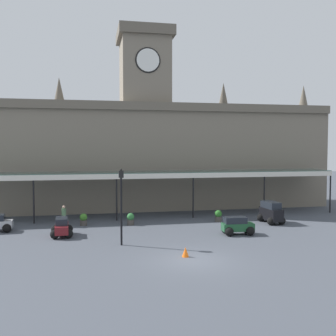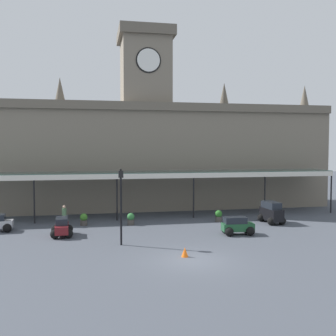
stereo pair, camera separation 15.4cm
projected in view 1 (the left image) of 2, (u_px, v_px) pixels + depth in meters
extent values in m
plane|color=#444952|center=(193.00, 260.00, 21.47)|extent=(140.00, 140.00, 0.00)
cube|color=slate|center=(145.00, 157.00, 40.29)|extent=(37.83, 6.52, 10.55)
cube|color=#685F52|center=(150.00, 106.00, 36.69)|extent=(37.83, 0.30, 0.80)
cube|color=slate|center=(145.00, 73.00, 39.83)|extent=(4.80, 4.80, 6.61)
cube|color=#61594D|center=(144.00, 36.00, 39.62)|extent=(5.50, 5.50, 1.00)
cylinder|color=white|center=(148.00, 60.00, 37.38)|extent=(2.20, 0.12, 2.20)
cylinder|color=black|center=(148.00, 60.00, 37.42)|extent=(2.46, 0.06, 2.46)
cone|color=#5B5448|center=(59.00, 91.00, 38.29)|extent=(1.10, 1.10, 2.60)
cone|color=#5B5448|center=(223.00, 95.00, 41.58)|extent=(1.10, 1.10, 2.60)
cone|color=#5B5448|center=(303.00, 97.00, 43.40)|extent=(1.10, 1.10, 2.60)
cube|color=#38564C|center=(153.00, 172.00, 35.01)|extent=(33.75, 3.20, 0.16)
cube|color=silver|center=(156.00, 176.00, 33.46)|extent=(33.75, 0.12, 0.44)
cylinder|color=black|center=(34.00, 200.00, 31.75)|extent=(0.14, 0.14, 3.89)
cylinder|color=black|center=(117.00, 198.00, 33.05)|extent=(0.14, 0.14, 3.89)
cylinder|color=black|center=(193.00, 196.00, 34.35)|extent=(0.14, 0.14, 3.89)
cylinder|color=black|center=(264.00, 194.00, 35.66)|extent=(0.14, 0.14, 3.89)
cylinder|color=black|center=(330.00, 192.00, 36.96)|extent=(0.14, 0.14, 3.89)
cube|color=black|center=(271.00, 214.00, 31.99)|extent=(1.10, 2.46, 0.95)
cube|color=#1E232B|center=(271.00, 205.00, 31.99)|extent=(1.02, 1.95, 0.55)
sphere|color=black|center=(282.00, 221.00, 31.31)|extent=(0.64, 0.64, 0.64)
sphere|color=black|center=(271.00, 221.00, 31.07)|extent=(0.64, 0.64, 0.64)
sphere|color=black|center=(271.00, 217.00, 32.95)|extent=(0.64, 0.64, 0.64)
sphere|color=black|center=(261.00, 218.00, 32.71)|extent=(0.64, 0.64, 0.64)
sphere|color=black|center=(8.00, 226.00, 29.29)|extent=(0.64, 0.64, 0.64)
sphere|color=black|center=(7.00, 228.00, 28.42)|extent=(0.64, 0.64, 0.64)
cube|color=#1E512D|center=(238.00, 227.00, 27.79)|extent=(2.29, 1.02, 0.55)
cube|color=#1E232B|center=(235.00, 220.00, 27.73)|extent=(1.59, 0.91, 0.45)
sphere|color=black|center=(246.00, 228.00, 28.35)|extent=(0.64, 0.64, 0.64)
sphere|color=black|center=(250.00, 231.00, 27.46)|extent=(0.64, 0.64, 0.64)
sphere|color=black|center=(225.00, 229.00, 28.13)|extent=(0.64, 0.64, 0.64)
sphere|color=black|center=(229.00, 232.00, 27.24)|extent=(0.64, 0.64, 0.64)
cube|color=maroon|center=(62.00, 228.00, 27.27)|extent=(1.02, 2.30, 0.55)
cube|color=#1E232B|center=(62.00, 221.00, 27.43)|extent=(0.92, 1.59, 0.45)
sphere|color=black|center=(68.00, 234.00, 26.64)|extent=(0.64, 0.64, 0.64)
sphere|color=black|center=(55.00, 234.00, 26.42)|extent=(0.64, 0.64, 0.64)
sphere|color=black|center=(68.00, 229.00, 28.14)|extent=(0.64, 0.64, 0.64)
sphere|color=black|center=(56.00, 230.00, 27.92)|extent=(0.64, 0.64, 0.64)
cylinder|color=#3F384C|center=(65.00, 221.00, 30.67)|extent=(0.17, 0.17, 0.82)
cylinder|color=#3F384C|center=(63.00, 222.00, 30.46)|extent=(0.17, 0.17, 0.82)
cylinder|color=#4C724C|center=(64.00, 212.00, 30.53)|extent=(0.34, 0.34, 0.62)
sphere|color=tan|center=(64.00, 207.00, 30.50)|extent=(0.23, 0.23, 0.23)
cylinder|color=black|center=(121.00, 211.00, 24.68)|extent=(0.13, 0.13, 4.33)
cube|color=black|center=(121.00, 174.00, 24.55)|extent=(0.30, 0.30, 0.44)
sphere|color=black|center=(121.00, 170.00, 24.54)|extent=(0.14, 0.14, 0.14)
cone|color=orange|center=(185.00, 252.00, 22.13)|extent=(0.40, 0.40, 0.55)
cylinder|color=#47423D|center=(83.00, 223.00, 31.00)|extent=(0.56, 0.56, 0.42)
sphere|color=#3A7425|center=(83.00, 217.00, 30.97)|extent=(0.60, 0.60, 0.60)
cylinder|color=#47423D|center=(218.00, 219.00, 32.62)|extent=(0.56, 0.56, 0.42)
sphere|color=#296B24|center=(218.00, 214.00, 32.60)|extent=(0.60, 0.60, 0.60)
cylinder|color=#47423D|center=(131.00, 222.00, 31.21)|extent=(0.56, 0.56, 0.42)
sphere|color=#317338|center=(131.00, 217.00, 31.18)|extent=(0.60, 0.60, 0.60)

